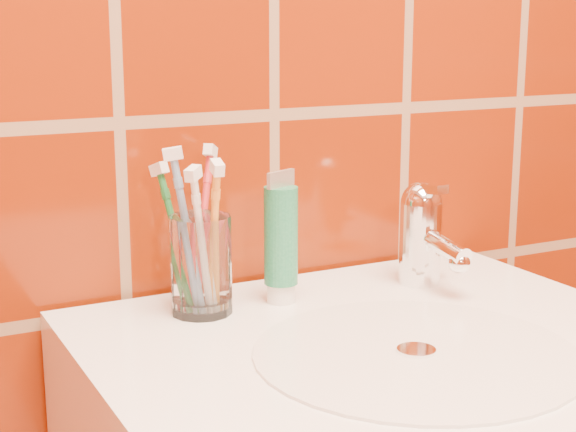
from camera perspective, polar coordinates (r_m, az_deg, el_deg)
glass_tumbler at (r=0.91m, az=-5.65°, el=-3.16°), size 0.08×0.08×0.10m
toothpaste_tube at (r=0.94m, az=-0.46°, el=-1.66°), size 0.04×0.04×0.14m
faucet at (r=1.02m, az=8.72°, el=-0.92°), size 0.05×0.11×0.12m
toothbrush_0 at (r=0.90m, az=-6.51°, el=-1.13°), size 0.07×0.07×0.19m
toothbrush_1 at (r=0.94m, az=-5.56°, el=-0.76°), size 0.14×0.14×0.19m
toothbrush_2 at (r=0.89m, az=-5.61°, el=-1.75°), size 0.09×0.08×0.17m
toothbrush_3 at (r=0.92m, az=-7.17°, el=-1.48°), size 0.08×0.13×0.18m
toothbrush_4 at (r=0.89m, az=-4.85°, el=-1.53°), size 0.04×0.11×0.18m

